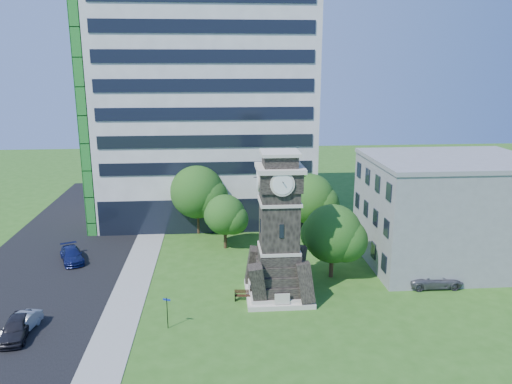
{
  "coord_description": "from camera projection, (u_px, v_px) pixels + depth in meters",
  "views": [
    {
      "loc": [
        -1.91,
        -36.01,
        18.78
      ],
      "look_at": [
        1.45,
        6.05,
        7.96
      ],
      "focal_mm": 35.0,
      "sensor_mm": 36.0,
      "label": 1
    }
  ],
  "objects": [
    {
      "name": "car_east_lot",
      "position": [
        434.0,
        279.0,
        43.35
      ],
      "size": [
        4.94,
        2.33,
        1.36
      ],
      "primitive_type": "imported",
      "rotation": [
        0.0,
        0.0,
        1.56
      ],
      "color": "#525257",
      "rests_on": "ground"
    },
    {
      "name": "tree_east",
      "position": [
        333.0,
        235.0,
        44.48
      ],
      "size": [
        5.79,
        5.26,
        6.79
      ],
      "rotation": [
        0.0,
        0.0,
        0.19
      ],
      "color": "#332114",
      "rests_on": "ground"
    },
    {
      "name": "car_street_mid",
      "position": [
        21.0,
        325.0,
        35.83
      ],
      "size": [
        2.05,
        3.99,
        1.25
      ],
      "primitive_type": "imported",
      "rotation": [
        0.0,
        0.0,
        -0.2
      ],
      "color": "#96989D",
      "rests_on": "ground"
    },
    {
      "name": "street_sign",
      "position": [
        167.0,
        309.0,
        36.21
      ],
      "size": [
        0.58,
        0.06,
        2.42
      ],
      "rotation": [
        0.0,
        0.0,
        -0.36
      ],
      "color": "black",
      "rests_on": "ground"
    },
    {
      "name": "office_low",
      "position": [
        448.0,
        211.0,
        47.56
      ],
      "size": [
        15.2,
        12.2,
        10.4
      ],
      "color": "gray",
      "rests_on": "ground"
    },
    {
      "name": "tree_ne",
      "position": [
        310.0,
        200.0,
        56.06
      ],
      "size": [
        6.22,
        5.66,
        6.96
      ],
      "rotation": [
        0.0,
        0.0,
        -0.17
      ],
      "color": "#332114",
      "rests_on": "ground"
    },
    {
      "name": "clock_tower",
      "position": [
        279.0,
        236.0,
        40.43
      ],
      "size": [
        5.4,
        5.4,
        12.22
      ],
      "color": "beige",
      "rests_on": "ground"
    },
    {
      "name": "park_bench",
      "position": [
        245.0,
        295.0,
        40.86
      ],
      "size": [
        1.68,
        0.45,
        0.87
      ],
      "rotation": [
        0.0,
        0.0,
        -0.09
      ],
      "color": "black",
      "rests_on": "ground"
    },
    {
      "name": "office_tall",
      "position": [
        205.0,
        103.0,
        60.75
      ],
      "size": [
        26.2,
        15.11,
        28.6
      ],
      "color": "white",
      "rests_on": "ground"
    },
    {
      "name": "sidewalk",
      "position": [
        133.0,
        285.0,
        43.67
      ],
      "size": [
        3.0,
        70.0,
        0.06
      ],
      "primitive_type": "cube",
      "color": "gray",
      "rests_on": "ground"
    },
    {
      "name": "tree_nw",
      "position": [
        198.0,
        193.0,
        55.98
      ],
      "size": [
        6.64,
        6.04,
        7.95
      ],
      "rotation": [
        0.0,
        0.0,
        -0.35
      ],
      "color": "#332114",
      "rests_on": "ground"
    },
    {
      "name": "car_street_north",
      "position": [
        72.0,
        255.0,
        48.83
      ],
      "size": [
        3.48,
        4.91,
        1.32
      ],
      "primitive_type": "imported",
      "rotation": [
        0.0,
        0.0,
        0.4
      ],
      "color": "#11194C",
      "rests_on": "ground"
    },
    {
      "name": "street",
      "position": [
        33.0,
        289.0,
        43.02
      ],
      "size": [
        14.0,
        80.0,
        0.02
      ],
      "primitive_type": "cube",
      "color": "black",
      "rests_on": "ground"
    },
    {
      "name": "tree_nc",
      "position": [
        226.0,
        216.0,
        51.68
      ],
      "size": [
        4.63,
        4.21,
        5.79
      ],
      "rotation": [
        0.0,
        0.0,
        -0.14
      ],
      "color": "#332114",
      "rests_on": "ground"
    },
    {
      "name": "ground",
      "position": [
        244.0,
        308.0,
        39.58
      ],
      "size": [
        160.0,
        160.0,
        0.0
      ],
      "primitive_type": "plane",
      "color": "#2C5B1A",
      "rests_on": "ground"
    },
    {
      "name": "car_street_south",
      "position": [
        16.0,
        328.0,
        35.25
      ],
      "size": [
        2.19,
        4.44,
        1.46
      ],
      "primitive_type": "imported",
      "rotation": [
        0.0,
        0.0,
        0.11
      ],
      "color": "black",
      "rests_on": "ground"
    }
  ]
}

